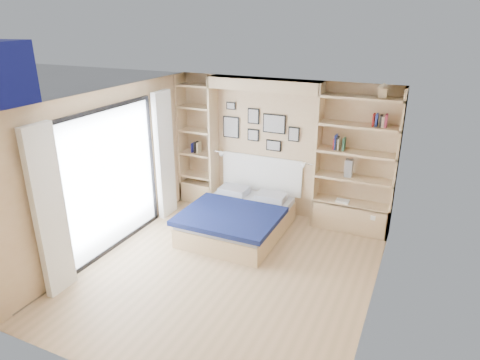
% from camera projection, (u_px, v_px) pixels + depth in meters
% --- Properties ---
extents(ground, '(4.50, 4.50, 0.00)m').
position_uv_depth(ground, '(228.00, 272.00, 6.23)').
color(ground, tan).
rests_on(ground, ground).
extents(room_shell, '(4.50, 4.50, 4.50)m').
position_uv_depth(room_shell, '(246.00, 167.00, 7.29)').
color(room_shell, tan).
rests_on(room_shell, ground).
extents(bed, '(1.58, 2.03, 1.07)m').
position_uv_depth(bed, '(238.00, 218.00, 7.29)').
color(bed, tan).
rests_on(bed, ground).
extents(photo_gallery, '(1.48, 0.02, 0.82)m').
position_uv_depth(photo_gallery, '(258.00, 127.00, 7.72)').
color(photo_gallery, black).
rests_on(photo_gallery, ground).
extents(reading_lamps, '(1.92, 0.12, 0.15)m').
position_uv_depth(reading_lamps, '(261.00, 158.00, 7.65)').
color(reading_lamps, silver).
rests_on(reading_lamps, ground).
extents(shelf_decor, '(3.51, 0.23, 2.03)m').
position_uv_depth(shelf_decor, '(339.00, 135.00, 6.98)').
color(shelf_decor, '#A51E1E').
rests_on(shelf_decor, ground).
extents(deck, '(3.20, 4.00, 0.05)m').
position_uv_depth(deck, '(47.00, 225.00, 7.63)').
color(deck, '#655B4A').
rests_on(deck, ground).
extents(deck_chair, '(0.63, 0.90, 0.83)m').
position_uv_depth(deck_chair, '(43.00, 204.00, 7.49)').
color(deck_chair, tan).
rests_on(deck_chair, ground).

